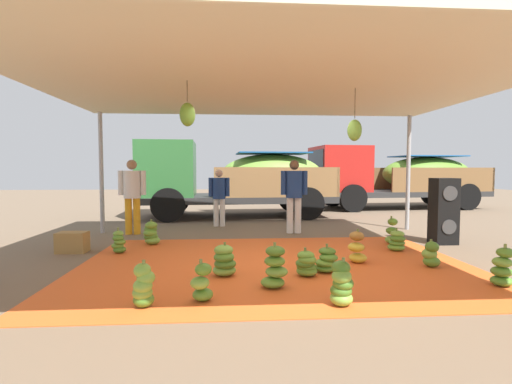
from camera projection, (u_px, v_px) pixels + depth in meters
ground_plane at (260, 233)px, 9.08m from camera, size 40.00×40.00×0.00m
tarp_orange at (275, 264)px, 6.09m from camera, size 6.25×4.50×0.01m
tent_canopy at (276, 84)px, 5.83m from camera, size 8.00×7.00×2.96m
banana_bunch_0 at (503, 268)px, 4.94m from camera, size 0.39×0.38×0.56m
banana_bunch_1 at (151, 234)px, 7.67m from camera, size 0.39×0.39×0.51m
banana_bunch_2 at (143, 287)px, 4.17m from camera, size 0.32×0.34×0.54m
banana_bunch_3 at (397, 241)px, 7.09m from camera, size 0.41×0.41×0.43m
banana_bunch_4 at (202, 284)px, 4.36m from camera, size 0.32×0.34×0.49m
banana_bunch_5 at (431, 255)px, 5.90m from camera, size 0.36×0.34×0.44m
banana_bunch_6 at (275, 268)px, 4.89m from camera, size 0.43×0.41×0.59m
banana_bunch_7 at (306, 264)px, 5.41m from camera, size 0.40×0.40×0.41m
banana_bunch_8 at (357, 248)px, 6.16m from camera, size 0.41×0.41×0.56m
banana_bunch_9 at (119, 243)px, 6.88m from camera, size 0.32×0.31×0.47m
banana_bunch_10 at (342, 285)px, 4.22m from camera, size 0.32×0.34×0.55m
banana_bunch_11 at (224, 261)px, 5.41m from camera, size 0.38×0.39×0.49m
banana_bunch_12 at (392, 232)px, 7.77m from camera, size 0.32×0.31×0.57m
banana_bunch_13 at (327, 261)px, 5.62m from camera, size 0.42×0.39×0.42m
cargo_truck_main at (233, 178)px, 12.18m from camera, size 6.21×2.67×2.40m
cargo_truck_far at (394, 176)px, 14.84m from camera, size 6.83×2.83×2.40m
worker_0 at (132, 191)px, 8.88m from camera, size 0.65×0.39×1.76m
worker_1 at (294, 191)px, 9.03m from camera, size 0.64×0.39×1.76m
worker_2 at (219, 193)px, 10.11m from camera, size 0.56×0.34×1.53m
speaker_stack at (444, 211)px, 7.76m from camera, size 0.47×0.43×1.36m
crate_0 at (72, 242)px, 6.98m from camera, size 0.54×0.35×0.38m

